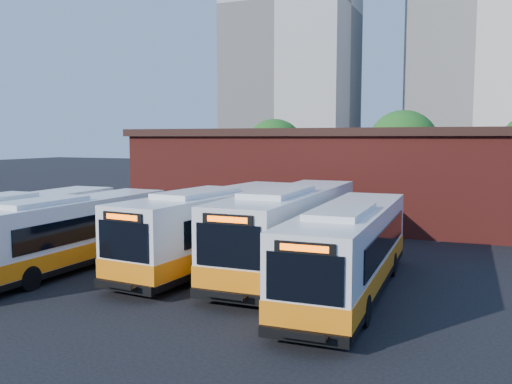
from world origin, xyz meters
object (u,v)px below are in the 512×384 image
at_px(bus_west, 67,236).
at_px(transit_worker, 284,289).
at_px(bus_east, 349,253).
at_px(bus_midwest, 217,229).
at_px(bus_farwest, 17,231).
at_px(bus_mideast, 290,231).

relative_size(bus_west, transit_worker, 6.95).
bearing_deg(transit_worker, bus_east, -16.48).
height_order(bus_midwest, bus_east, bus_midwest).
distance_m(bus_midwest, transit_worker, 7.74).
bearing_deg(bus_farwest, bus_midwest, 19.47).
xyz_separation_m(bus_farwest, transit_worker, (13.94, -2.11, -0.63)).
bearing_deg(bus_mideast, bus_farwest, -162.07).
bearing_deg(bus_west, transit_worker, -9.80).
xyz_separation_m(bus_west, bus_east, (12.33, 1.14, 0.06)).
bearing_deg(bus_west, bus_farwest, -178.87).
distance_m(bus_midwest, bus_east, 7.09).
xyz_separation_m(bus_midwest, bus_east, (6.70, -2.32, -0.07)).
bearing_deg(bus_midwest, bus_farwest, -152.97).
bearing_deg(bus_midwest, transit_worker, -41.17).
bearing_deg(transit_worker, bus_mideast, 24.21).
xyz_separation_m(bus_farwest, bus_midwest, (8.61, 3.46, 0.12)).
relative_size(bus_mideast, transit_worker, 7.82).
relative_size(bus_farwest, bus_east, 0.97).
bearing_deg(bus_mideast, transit_worker, -72.87).
relative_size(bus_west, bus_midwest, 0.91).
distance_m(bus_west, bus_east, 12.38).
xyz_separation_m(bus_east, transit_worker, (-1.37, -3.26, -0.68)).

